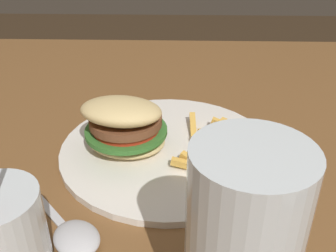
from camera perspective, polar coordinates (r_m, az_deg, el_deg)
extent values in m
cube|color=brown|center=(0.50, 10.07, -13.77)|extent=(1.65, 1.33, 0.03)
cylinder|color=white|center=(0.59, 0.00, -3.38)|extent=(0.32, 0.32, 0.01)
ellipsoid|color=#E0C17F|center=(0.58, -6.00, -2.04)|extent=(0.13, 0.12, 0.02)
cylinder|color=#38752D|center=(0.57, -6.08, -0.68)|extent=(0.14, 0.14, 0.01)
cylinder|color=red|center=(0.57, -6.12, -0.03)|extent=(0.12, 0.12, 0.01)
cylinder|color=brown|center=(0.56, -6.18, 0.86)|extent=(0.13, 0.13, 0.01)
ellipsoid|color=#E0C17F|center=(0.54, -6.83, 2.21)|extent=(0.13, 0.12, 0.04)
cube|color=gold|center=(0.57, 7.63, -2.42)|extent=(0.02, 0.06, 0.03)
cube|color=gold|center=(0.58, 6.72, -0.74)|extent=(0.05, 0.05, 0.03)
cube|color=gold|center=(0.59, 6.42, -1.11)|extent=(0.05, 0.05, 0.03)
cube|color=gold|center=(0.59, 11.65, -2.23)|extent=(0.08, 0.04, 0.02)
cube|color=gold|center=(0.62, 3.64, 0.05)|extent=(0.01, 0.06, 0.02)
cube|color=gold|center=(0.59, 11.59, -1.98)|extent=(0.09, 0.01, 0.01)
cube|color=gold|center=(0.62, 8.83, -0.14)|extent=(0.06, 0.02, 0.02)
cube|color=gold|center=(0.57, 6.54, -2.79)|extent=(0.04, 0.07, 0.02)
cube|color=gold|center=(0.55, 6.67, -3.91)|extent=(0.03, 0.08, 0.03)
cube|color=gold|center=(0.53, 4.87, -5.89)|extent=(0.06, 0.04, 0.03)
cube|color=gold|center=(0.56, 7.47, -1.97)|extent=(0.04, 0.08, 0.03)
cube|color=gold|center=(0.53, 5.12, -6.18)|extent=(0.09, 0.02, 0.02)
cube|color=gold|center=(0.53, 8.83, -6.30)|extent=(0.05, 0.06, 0.02)
cube|color=gold|center=(0.57, 10.18, -2.91)|extent=(0.05, 0.05, 0.02)
cylinder|color=silver|center=(0.33, 10.71, -16.91)|extent=(0.09, 0.09, 0.18)
cylinder|color=silver|center=(0.41, -22.90, -14.83)|extent=(0.08, 0.08, 0.10)
cylinder|color=#EFA819|center=(0.42, -22.50, -16.26)|extent=(0.07, 0.07, 0.07)
ellipsoid|color=silver|center=(0.45, -13.12, -15.59)|extent=(0.08, 0.08, 0.02)
cube|color=silver|center=(0.52, -17.98, -10.25)|extent=(0.10, 0.11, 0.00)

